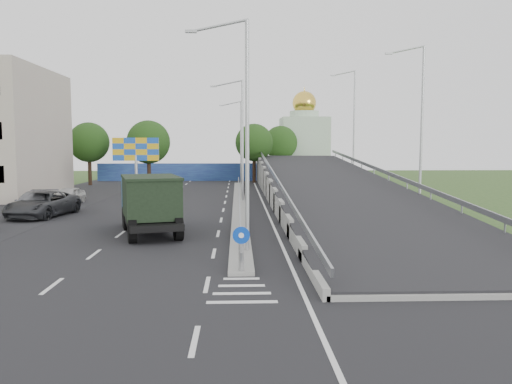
{
  "coord_description": "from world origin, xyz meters",
  "views": [
    {
      "loc": [
        -0.13,
        -15.96,
        4.84
      ],
      "look_at": [
        0.92,
        12.18,
        2.2
      ],
      "focal_mm": 35.0,
      "sensor_mm": 36.0,
      "label": 1
    }
  ],
  "objects_px": {
    "lamp_post_far": "(239,137)",
    "parked_car_d": "(35,204)",
    "sign_bollard": "(241,249)",
    "lamp_post_mid": "(240,134)",
    "lamp_post_near": "(243,123)",
    "dump_truck": "(149,201)",
    "parked_car_c": "(43,204)",
    "parked_car_e": "(68,196)",
    "church": "(304,142)",
    "billboard": "(136,153)"
  },
  "relations": [
    {
      "from": "sign_bollard",
      "to": "lamp_post_mid",
      "type": "distance_m",
      "value": 24.3
    },
    {
      "from": "lamp_post_far",
      "to": "parked_car_d",
      "type": "relative_size",
      "value": 1.79
    },
    {
      "from": "church",
      "to": "billboard",
      "type": "height_order",
      "value": "church"
    },
    {
      "from": "dump_truck",
      "to": "church",
      "type": "bearing_deg",
      "value": 56.95
    },
    {
      "from": "sign_bollard",
      "to": "parked_car_d",
      "type": "distance_m",
      "value": 21.9
    },
    {
      "from": "sign_bollard",
      "to": "parked_car_d",
      "type": "height_order",
      "value": "sign_bollard"
    },
    {
      "from": "billboard",
      "to": "dump_truck",
      "type": "height_order",
      "value": "billboard"
    },
    {
      "from": "billboard",
      "to": "parked_car_d",
      "type": "distance_m",
      "value": 11.03
    },
    {
      "from": "sign_bollard",
      "to": "lamp_post_near",
      "type": "relative_size",
      "value": 0.17
    },
    {
      "from": "lamp_post_near",
      "to": "billboard",
      "type": "relative_size",
      "value": 1.83
    },
    {
      "from": "lamp_post_near",
      "to": "parked_car_d",
      "type": "bearing_deg",
      "value": 138.0
    },
    {
      "from": "sign_bollard",
      "to": "dump_truck",
      "type": "height_order",
      "value": "dump_truck"
    },
    {
      "from": "parked_car_d",
      "to": "sign_bollard",
      "type": "bearing_deg",
      "value": -55.95
    },
    {
      "from": "lamp_post_near",
      "to": "parked_car_e",
      "type": "distance_m",
      "value": 24.33
    },
    {
      "from": "dump_truck",
      "to": "parked_car_d",
      "type": "height_order",
      "value": "dump_truck"
    },
    {
      "from": "parked_car_c",
      "to": "billboard",
      "type": "bearing_deg",
      "value": 75.37
    },
    {
      "from": "parked_car_d",
      "to": "parked_car_e",
      "type": "distance_m",
      "value": 6.3
    },
    {
      "from": "sign_bollard",
      "to": "dump_truck",
      "type": "distance_m",
      "value": 10.74
    },
    {
      "from": "lamp_post_near",
      "to": "parked_car_e",
      "type": "height_order",
      "value": "lamp_post_near"
    },
    {
      "from": "lamp_post_far",
      "to": "church",
      "type": "xyz_separation_m",
      "value": [
        9.89,
        14.0,
        -0.5
      ]
    },
    {
      "from": "sign_bollard",
      "to": "parked_car_d",
      "type": "relative_size",
      "value": 0.3
    },
    {
      "from": "parked_car_c",
      "to": "parked_car_d",
      "type": "relative_size",
      "value": 1.09
    },
    {
      "from": "church",
      "to": "dump_truck",
      "type": "relative_size",
      "value": 1.79
    },
    {
      "from": "parked_car_d",
      "to": "lamp_post_mid",
      "type": "bearing_deg",
      "value": 20.25
    },
    {
      "from": "lamp_post_mid",
      "to": "dump_truck",
      "type": "bearing_deg",
      "value": -109.66
    },
    {
      "from": "lamp_post_mid",
      "to": "parked_car_c",
      "type": "bearing_deg",
      "value": -149.69
    },
    {
      "from": "sign_bollard",
      "to": "parked_car_d",
      "type": "xyz_separation_m",
      "value": [
        -14.18,
        16.69,
        -0.22
      ]
    },
    {
      "from": "sign_bollard",
      "to": "lamp_post_mid",
      "type": "relative_size",
      "value": 0.17
    },
    {
      "from": "lamp_post_near",
      "to": "parked_car_d",
      "type": "relative_size",
      "value": 1.79
    },
    {
      "from": "lamp_post_near",
      "to": "lamp_post_far",
      "type": "distance_m",
      "value": 40.0
    },
    {
      "from": "lamp_post_mid",
      "to": "parked_car_e",
      "type": "bearing_deg",
      "value": -176.58
    },
    {
      "from": "lamp_post_near",
      "to": "parked_car_d",
      "type": "distance_m",
      "value": 19.86
    },
    {
      "from": "lamp_post_near",
      "to": "parked_car_c",
      "type": "relative_size",
      "value": 1.64
    },
    {
      "from": "church",
      "to": "parked_car_c",
      "type": "xyz_separation_m",
      "value": [
        -23.36,
        -41.87,
        -4.45
      ]
    },
    {
      "from": "lamp_post_far",
      "to": "lamp_post_near",
      "type": "bearing_deg",
      "value": -90.0
    },
    {
      "from": "church",
      "to": "parked_car_c",
      "type": "height_order",
      "value": "church"
    },
    {
      "from": "sign_bollard",
      "to": "lamp_post_mid",
      "type": "height_order",
      "value": "lamp_post_mid"
    },
    {
      "from": "parked_car_d",
      "to": "parked_car_c",
      "type": "bearing_deg",
      "value": -48.3
    },
    {
      "from": "sign_bollard",
      "to": "lamp_post_near",
      "type": "distance_m",
      "value": 6.12
    },
    {
      "from": "lamp_post_near",
      "to": "billboard",
      "type": "distance_m",
      "value": 23.87
    },
    {
      "from": "lamp_post_mid",
      "to": "lamp_post_far",
      "type": "bearing_deg",
      "value": 90.0
    },
    {
      "from": "sign_bollard",
      "to": "lamp_post_near",
      "type": "height_order",
      "value": "lamp_post_near"
    },
    {
      "from": "lamp_post_near",
      "to": "parked_car_e",
      "type": "bearing_deg",
      "value": 126.36
    },
    {
      "from": "lamp_post_far",
      "to": "dump_truck",
      "type": "relative_size",
      "value": 1.31
    },
    {
      "from": "parked_car_c",
      "to": "parked_car_e",
      "type": "distance_m",
      "value": 7.06
    },
    {
      "from": "church",
      "to": "billboard",
      "type": "bearing_deg",
      "value": -120.7
    },
    {
      "from": "dump_truck",
      "to": "parked_car_e",
      "type": "xyz_separation_m",
      "value": [
        -8.97,
        13.52,
        -1.06
      ]
    },
    {
      "from": "billboard",
      "to": "parked_car_e",
      "type": "distance_m",
      "value": 6.71
    },
    {
      "from": "sign_bollard",
      "to": "parked_car_e",
      "type": "bearing_deg",
      "value": 121.34
    },
    {
      "from": "lamp_post_near",
      "to": "lamp_post_mid",
      "type": "distance_m",
      "value": 20.0
    }
  ]
}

